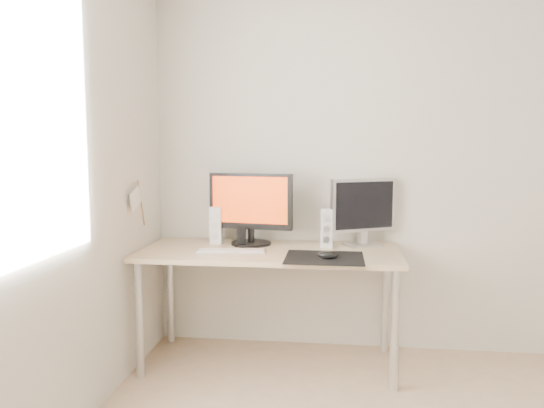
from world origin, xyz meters
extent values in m
plane|color=silver|center=(0.00, 1.75, 1.25)|extent=(3.50, 0.00, 3.50)
plane|color=silver|center=(-1.75, 0.00, 1.25)|extent=(0.00, 3.50, 3.50)
plane|color=white|center=(-1.74, 0.00, 1.50)|extent=(0.00, 1.30, 1.30)
cube|color=black|center=(-0.59, 1.19, 0.73)|extent=(0.45, 0.40, 0.00)
ellipsoid|color=black|center=(-0.57, 1.16, 0.75)|extent=(0.12, 0.07, 0.04)
cube|color=#D1B587|center=(-0.93, 1.38, 0.71)|extent=(1.60, 0.70, 0.03)
cylinder|color=silver|center=(-1.67, 1.09, 0.35)|extent=(0.05, 0.05, 0.70)
cylinder|color=silver|center=(-0.19, 1.09, 0.35)|extent=(0.05, 0.05, 0.70)
cylinder|color=silver|center=(-1.67, 1.67, 0.35)|extent=(0.05, 0.05, 0.70)
cylinder|color=silver|center=(-0.19, 1.67, 0.35)|extent=(0.05, 0.05, 0.70)
cylinder|color=black|center=(-1.07, 1.54, 0.74)|extent=(0.30, 0.30, 0.02)
cylinder|color=black|center=(-1.07, 1.54, 0.81)|extent=(0.05, 0.05, 0.12)
cube|color=black|center=(-1.07, 1.53, 1.02)|extent=(0.55, 0.13, 0.36)
cube|color=orange|center=(-1.08, 1.51, 1.03)|extent=(0.50, 0.08, 0.30)
cube|color=silver|center=(-0.35, 1.59, 0.74)|extent=(0.27, 0.24, 0.01)
cube|color=#BABABC|center=(-0.35, 1.59, 0.80)|extent=(0.06, 0.06, 0.10)
cube|color=#B5B5B8|center=(-0.35, 1.59, 0.99)|extent=(0.42, 0.24, 0.34)
cube|color=black|center=(-0.34, 1.57, 0.99)|extent=(0.37, 0.19, 0.30)
cube|color=white|center=(-1.31, 1.56, 0.85)|extent=(0.08, 0.09, 0.25)
cylinder|color=silver|center=(-1.31, 1.52, 0.79)|extent=(0.05, 0.01, 0.05)
cylinder|color=silver|center=(-1.31, 1.52, 0.85)|extent=(0.05, 0.01, 0.05)
cylinder|color=#AFB0B2|center=(-1.31, 1.52, 0.92)|extent=(0.05, 0.01, 0.05)
cube|color=silver|center=(-0.58, 1.52, 0.85)|extent=(0.08, 0.09, 0.25)
cylinder|color=#BBBCBE|center=(-0.58, 1.48, 0.79)|extent=(0.05, 0.01, 0.05)
cylinder|color=#B6B7B9|center=(-0.58, 1.48, 0.85)|extent=(0.05, 0.01, 0.05)
cylinder|color=silver|center=(-0.58, 1.48, 0.92)|extent=(0.05, 0.01, 0.05)
cube|color=silver|center=(-1.15, 1.28, 0.73)|extent=(0.43, 0.16, 0.01)
cube|color=white|center=(-1.15, 1.28, 0.74)|extent=(0.41, 0.15, 0.01)
cube|color=black|center=(-1.12, 1.47, 0.74)|extent=(0.08, 0.06, 0.02)
cube|color=black|center=(-1.12, 1.47, 0.81)|extent=(0.06, 0.03, 0.12)
cylinder|color=#A57F54|center=(-1.72, 1.30, 1.02)|extent=(0.01, 0.10, 0.29)
cube|color=white|center=(-1.72, 1.21, 1.06)|extent=(0.00, 0.19, 0.15)
camera|label=1|loc=(-0.52, -1.82, 1.38)|focal=35.00mm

